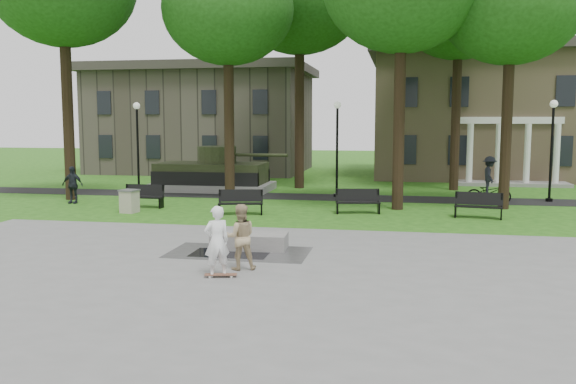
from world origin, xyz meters
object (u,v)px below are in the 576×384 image
Objects in this scene: friend_watching at (240,237)px; trash_bin at (129,201)px; skateboarder at (217,241)px; concrete_block at (250,241)px; cyclist at (489,184)px; park_bench_0 at (144,195)px.

friend_watching is 11.10m from trash_bin.
trash_bin is (-6.64, 9.41, -0.40)m from skateboarder.
friend_watching reaches higher than concrete_block.
skateboarder is at bearing 150.39° from cyclist.
park_bench_0 reaches higher than trash_bin.
skateboarder is (0.01, -3.30, 0.64)m from concrete_block.
trash_bin is at bearing 109.86° from cyclist.
concrete_block is at bearing -101.75° from friend_watching.
park_bench_0 is (-15.04, -3.97, -0.36)m from cyclist.
trash_bin is at bearing -90.10° from skateboarder.
cyclist is 1.20× the size of park_bench_0.
friend_watching is 0.77× the size of cyclist.
concrete_block is 1.31× the size of friend_watching.
friend_watching reaches higher than trash_bin.
cyclist is at bearing -139.81° from friend_watching.
concrete_block is at bearing -47.97° from park_bench_0.
cyclist reaches higher than concrete_block.
trash_bin is at bearing 137.34° from concrete_block.
concrete_block is at bearing -125.09° from skateboarder.
park_bench_0 is at bearing 104.36° from cyclist.
skateboarder reaches higher than concrete_block.
skateboarder reaches higher than park_bench_0.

